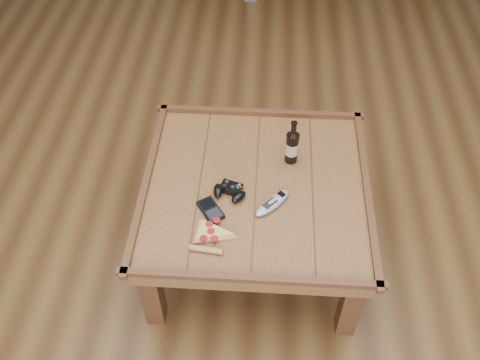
# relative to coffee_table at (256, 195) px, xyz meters

# --- Properties ---
(ground) EXTENTS (6.00, 6.00, 0.00)m
(ground) POSITION_rel_coffee_table_xyz_m (0.00, 0.00, -0.39)
(ground) COLOR #462A14
(ground) RESTS_ON ground
(coffee_table) EXTENTS (1.03, 1.03, 0.48)m
(coffee_table) POSITION_rel_coffee_table_xyz_m (0.00, 0.00, 0.00)
(coffee_table) COLOR #582F19
(coffee_table) RESTS_ON ground
(beer_bottle) EXTENTS (0.06, 0.06, 0.23)m
(beer_bottle) POSITION_rel_coffee_table_xyz_m (0.15, 0.17, 0.15)
(beer_bottle) COLOR black
(beer_bottle) RESTS_ON coffee_table
(game_controller) EXTENTS (0.16, 0.13, 0.04)m
(game_controller) POSITION_rel_coffee_table_xyz_m (-0.11, -0.06, 0.08)
(game_controller) COLOR black
(game_controller) RESTS_ON coffee_table
(pizza_slice) EXTENTS (0.17, 0.25, 0.02)m
(pizza_slice) POSITION_rel_coffee_table_xyz_m (-0.17, -0.29, 0.07)
(pizza_slice) COLOR #AF854C
(pizza_slice) RESTS_ON coffee_table
(smartphone) EXTENTS (0.13, 0.15, 0.02)m
(smartphone) POSITION_rel_coffee_table_xyz_m (-0.18, -0.16, 0.07)
(smartphone) COLOR black
(smartphone) RESTS_ON coffee_table
(remote_control) EXTENTS (0.18, 0.19, 0.03)m
(remote_control) POSITION_rel_coffee_table_xyz_m (0.07, -0.11, 0.07)
(remote_control) COLOR gray
(remote_control) RESTS_ON coffee_table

